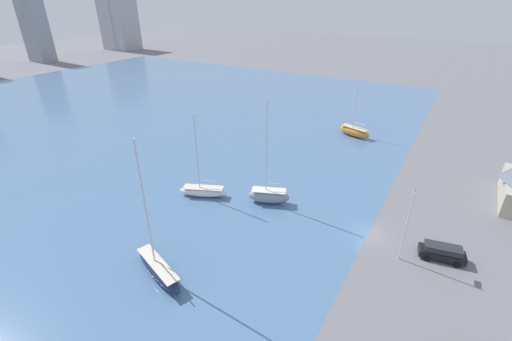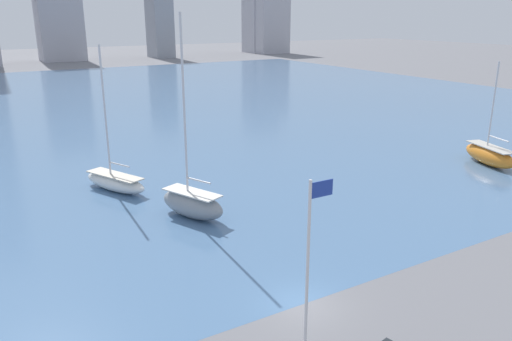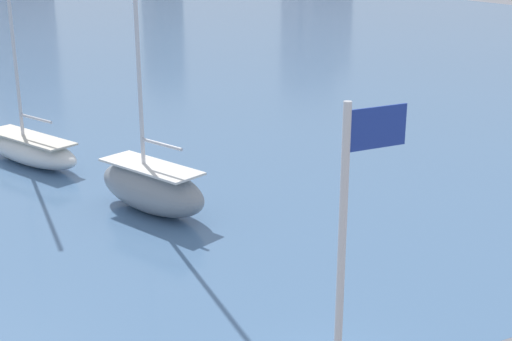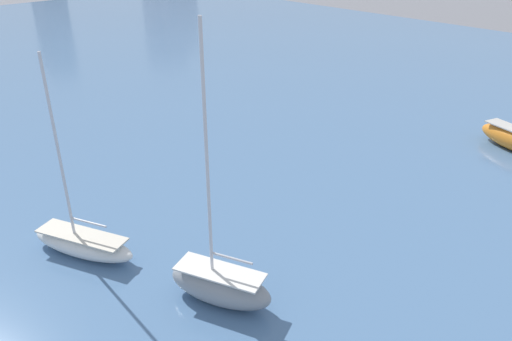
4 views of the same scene
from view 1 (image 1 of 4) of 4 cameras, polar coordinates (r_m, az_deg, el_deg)
The scene contains 8 objects.
ground_plane at distance 47.97m, azimuth 18.21°, elevation -9.90°, with size 500.00×500.00×0.00m, color slate.
harbor_water at distance 89.70m, azimuth -30.41°, elevation 5.22°, with size 180.00×140.00×0.00m.
flag_pole at distance 42.33m, azimuth 23.86°, elevation -8.05°, with size 1.24×0.14×9.17m.
sailboat_navy at distance 40.61m, azimuth -15.98°, elevation -15.41°, with size 4.61×9.19×16.17m.
sailboat_gray at distance 51.24m, azimuth 2.14°, elevation -4.16°, with size 4.38×6.53×15.82m.
sailboat_orange at distance 79.11m, azimuth 16.05°, elevation 6.27°, with size 4.15×7.73×11.01m.
sailboat_white at distance 53.62m, azimuth -8.75°, elevation -3.36°, with size 4.96×7.70×13.19m.
parked_suv_black at distance 46.63m, azimuth 28.62°, elevation -11.84°, with size 2.86×5.31×1.89m.
Camera 1 is at (-38.66, -6.03, 27.74)m, focal length 24.00 mm.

